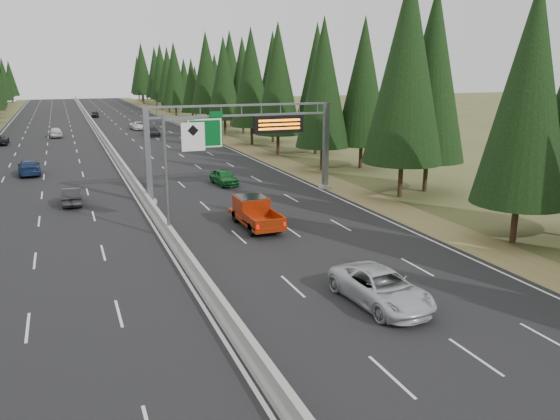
{
  "coord_description": "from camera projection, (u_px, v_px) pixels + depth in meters",
  "views": [
    {
      "loc": [
        -5.87,
        -9.15,
        10.72
      ],
      "look_at": [
        5.76,
        20.0,
        2.6
      ],
      "focal_mm": 35.0,
      "sensor_mm": 36.0,
      "label": 1
    }
  ],
  "objects": [
    {
      "name": "car_ahead_white",
      "position": [
        138.0,
        126.0,
        98.69
      ],
      "size": [
        2.81,
        5.31,
        1.42
      ],
      "primitive_type": "imported",
      "rotation": [
        0.0,
        0.0,
        0.09
      ],
      "color": "white",
      "rests_on": "road"
    },
    {
      "name": "hov_sign_pole",
      "position": [
        175.0,
        167.0,
        34.49
      ],
      "size": [
        2.8,
        0.5,
        8.0
      ],
      "color": "slate",
      "rests_on": "road"
    },
    {
      "name": "car_ahead_dkgrey",
      "position": [
        152.0,
        132.0,
        89.24
      ],
      "size": [
        2.08,
        4.88,
        1.4
      ],
      "primitive_type": "imported",
      "rotation": [
        0.0,
        0.0,
        0.02
      ],
      "color": "black",
      "rests_on": "road"
    },
    {
      "name": "car_onc_near",
      "position": [
        72.0,
        196.0,
        44.03
      ],
      "size": [
        1.6,
        4.21,
        1.37
      ],
      "primitive_type": "imported",
      "rotation": [
        0.0,
        0.0,
        3.11
      ],
      "color": "black",
      "rests_on": "road"
    },
    {
      "name": "tree_row_right",
      "position": [
        256.0,
        78.0,
        81.69
      ],
      "size": [
        12.46,
        244.77,
        18.81
      ],
      "color": "black",
      "rests_on": "ground"
    },
    {
      "name": "silver_minivan",
      "position": [
        381.0,
        288.0,
        25.29
      ],
      "size": [
        3.08,
        6.0,
        1.62
      ],
      "primitive_type": "imported",
      "rotation": [
        0.0,
        0.0,
        0.07
      ],
      "color": "silver",
      "rests_on": "road"
    },
    {
      "name": "car_onc_blue",
      "position": [
        29.0,
        167.0,
        56.47
      ],
      "size": [
        2.45,
        5.4,
        1.54
      ],
      "primitive_type": "imported",
      "rotation": [
        0.0,
        0.0,
        3.2
      ],
      "color": "navy",
      "rests_on": "road"
    },
    {
      "name": "red_pickup",
      "position": [
        253.0,
        210.0,
        38.04
      ],
      "size": [
        2.17,
        6.07,
        1.98
      ],
      "color": "black",
      "rests_on": "road"
    },
    {
      "name": "sign_gantry",
      "position": [
        250.0,
        135.0,
        46.26
      ],
      "size": [
        16.75,
        0.98,
        7.8
      ],
      "color": "slate",
      "rests_on": "road"
    },
    {
      "name": "road",
      "position": [
        103.0,
        140.0,
        84.94
      ],
      "size": [
        32.0,
        260.0,
        0.08
      ],
      "primitive_type": "cube",
      "color": "black",
      "rests_on": "ground"
    },
    {
      "name": "median_barrier",
      "position": [
        103.0,
        137.0,
        84.85
      ],
      "size": [
        0.7,
        260.0,
        0.85
      ],
      "color": "gray",
      "rests_on": "road"
    },
    {
      "name": "car_ahead_green",
      "position": [
        224.0,
        177.0,
        51.65
      ],
      "size": [
        2.11,
        4.41,
        1.45
      ],
      "primitive_type": "imported",
      "rotation": [
        0.0,
        0.0,
        0.1
      ],
      "color": "#155E25",
      "rests_on": "road"
    },
    {
      "name": "shoulder_right",
      "position": [
        214.0,
        135.0,
        91.33
      ],
      "size": [
        3.6,
        260.0,
        0.06
      ],
      "primitive_type": "cube",
      "color": "olive",
      "rests_on": "ground"
    },
    {
      "name": "car_onc_white",
      "position": [
        56.0,
        132.0,
        87.58
      ],
      "size": [
        2.25,
        4.93,
        1.64
      ],
      "primitive_type": "imported",
      "rotation": [
        0.0,
        0.0,
        3.21
      ],
      "color": "silver",
      "rests_on": "road"
    },
    {
      "name": "car_ahead_dkred",
      "position": [
        198.0,
        133.0,
        87.89
      ],
      "size": [
        1.44,
        3.89,
        1.27
      ],
      "primitive_type": "imported",
      "rotation": [
        0.0,
        0.0,
        0.03
      ],
      "color": "#50140B",
      "rests_on": "road"
    },
    {
      "name": "car_ahead_far",
      "position": [
        95.0,
        114.0,
        123.86
      ],
      "size": [
        1.96,
        4.17,
        1.38
      ],
      "primitive_type": "imported",
      "rotation": [
        0.0,
        0.0,
        -0.08
      ],
      "color": "black",
      "rests_on": "road"
    }
  ]
}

